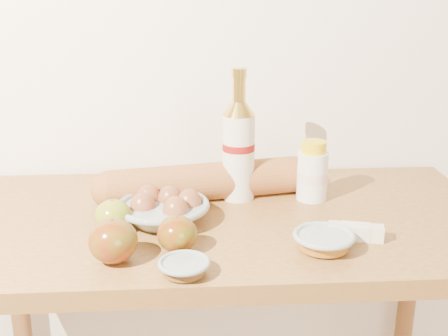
% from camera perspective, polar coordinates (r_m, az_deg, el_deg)
% --- Properties ---
extents(back_wall, '(3.50, 0.02, 2.60)m').
position_cam_1_polar(back_wall, '(1.46, -0.93, 15.04)').
color(back_wall, white).
rests_on(back_wall, ground).
extents(table, '(1.20, 0.60, 0.90)m').
position_cam_1_polar(table, '(1.29, -0.09, -9.89)').
color(table, '#A27034').
rests_on(table, ground).
extents(bourbon_bottle, '(0.10, 0.10, 0.31)m').
position_cam_1_polar(bourbon_bottle, '(1.29, 1.49, 2.11)').
color(bourbon_bottle, beige).
rests_on(bourbon_bottle, table).
extents(cream_bottle, '(0.09, 0.09, 0.14)m').
position_cam_1_polar(cream_bottle, '(1.32, 8.97, -0.47)').
color(cream_bottle, white).
rests_on(cream_bottle, table).
extents(egg_bowl, '(0.26, 0.26, 0.07)m').
position_cam_1_polar(egg_bowl, '(1.20, -6.12, -4.16)').
color(egg_bowl, gray).
rests_on(egg_bowl, table).
extents(baguette, '(0.53, 0.18, 0.09)m').
position_cam_1_polar(baguette, '(1.31, -1.92, -1.39)').
color(baguette, '#AD6B34').
rests_on(baguette, table).
extents(apple_yellowgreen, '(0.09, 0.09, 0.07)m').
position_cam_1_polar(apple_yellowgreen, '(1.17, -11.19, -4.82)').
color(apple_yellowgreen, '#A08920').
rests_on(apple_yellowgreen, table).
extents(apple_redgreen_front, '(0.12, 0.12, 0.08)m').
position_cam_1_polar(apple_redgreen_front, '(1.04, -11.19, -7.27)').
color(apple_redgreen_front, maroon).
rests_on(apple_redgreen_front, table).
extents(apple_redgreen_right, '(0.10, 0.10, 0.07)m').
position_cam_1_polar(apple_redgreen_right, '(1.07, -4.77, -6.70)').
color(apple_redgreen_right, maroon).
rests_on(apple_redgreen_right, table).
extents(sugar_bowl, '(0.11, 0.11, 0.03)m').
position_cam_1_polar(sugar_bowl, '(1.00, -4.08, -10.00)').
color(sugar_bowl, gray).
rests_on(sugar_bowl, table).
extents(syrup_bowl, '(0.14, 0.14, 0.03)m').
position_cam_1_polar(syrup_bowl, '(1.10, 10.08, -7.27)').
color(syrup_bowl, '#97A49F').
rests_on(syrup_bowl, table).
extents(butter_stick, '(0.11, 0.06, 0.03)m').
position_cam_1_polar(butter_stick, '(1.15, 13.23, -6.33)').
color(butter_stick, beige).
rests_on(butter_stick, table).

